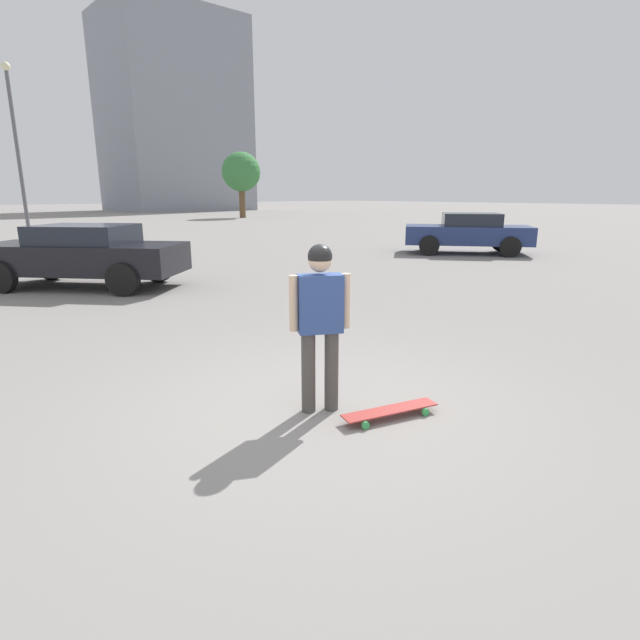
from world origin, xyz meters
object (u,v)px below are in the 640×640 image
Objects in this scene: car_parked_far at (468,232)px; person at (320,314)px; car_parked_near at (83,254)px; skateboard at (390,411)px.

person is at bearing 78.37° from car_parked_far.
person is at bearing 135.20° from car_parked_near.
car_parked_far reaches higher than skateboard.
skateboard is at bearing 137.77° from car_parked_near.
person reaches higher than car_parked_far.
skateboard is at bearing 81.12° from car_parked_far.
car_parked_far reaches higher than car_parked_near.
car_parked_far is at bearing -141.41° from car_parked_near.
car_parked_near is 12.46m from car_parked_far.
car_parked_near is at bearing -73.82° from skateboard.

